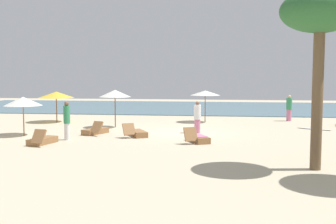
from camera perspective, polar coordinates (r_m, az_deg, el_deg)
The scene contains 15 objects.
ground_plane at distance 21.86m, azimuth 2.08°, elevation -2.87°, with size 60.00×60.00×0.00m, color beige.
ocean_water at distance 38.72m, azimuth 4.54°, elevation 0.64°, with size 48.00×16.00×0.06m, color slate.
umbrella_0 at distance 24.12m, azimuth -7.34°, elevation 2.56°, with size 1.83×1.83×2.19m.
umbrella_1 at distance 26.74m, azimuth 5.17°, elevation 2.64°, with size 1.93×1.93×2.05m.
umbrella_2 at distance 27.66m, azimuth -15.19°, elevation 2.32°, with size 2.29×2.29×1.98m.
umbrella_3 at distance 21.95m, azimuth -19.40°, elevation 1.41°, with size 1.90×1.90×1.95m.
lounger_0 at distance 19.01m, azimuth -16.99°, elevation -3.77°, with size 0.93×1.73×0.74m.
lounger_1 at distance 20.57m, azimuth -4.29°, elevation -2.91°, with size 1.30×1.76×0.70m.
lounger_2 at distance 18.78m, azimuth 4.09°, elevation -3.65°, with size 1.23×1.72×0.75m.
lounger_5 at distance 21.62m, azimuth -9.99°, elevation -2.58°, with size 1.20×1.75×0.73m.
person_0 at distance 28.52m, azimuth 16.39°, elevation 0.53°, with size 0.53×0.53×1.73m.
person_2 at distance 21.72m, azimuth 4.08°, elevation -0.71°, with size 0.51×0.51×1.68m.
person_3 at distance 19.88m, azimuth -13.80°, elevation -1.11°, with size 0.43×0.43×1.82m.
palm_2 at distance 14.04m, azimuth 20.27°, elevation 12.33°, with size 2.50×2.50×5.72m.
surfboard at distance 24.61m, azimuth 19.55°, elevation -2.19°, with size 1.88×1.36×0.07m.
Camera 1 is at (2.10, -21.55, 3.03)m, focal length 44.11 mm.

